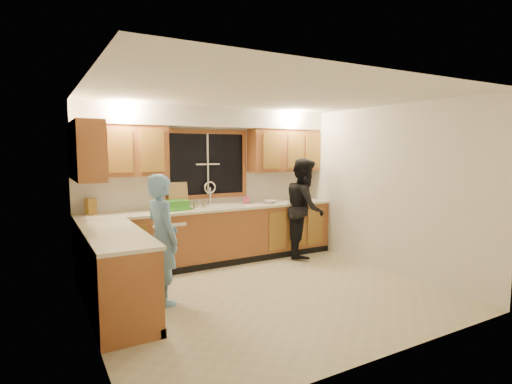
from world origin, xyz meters
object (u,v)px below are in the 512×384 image
Objects in this scene: dishwasher at (164,244)px; soap_bottle at (246,199)px; stove at (125,288)px; man at (162,239)px; bowl at (270,202)px; woman at (305,208)px; knife_block at (91,206)px; sink at (215,210)px; dish_crate at (177,205)px.

soap_bottle reaches higher than dishwasher.
man is (0.56, 0.55, 0.33)m from stove.
soap_bottle reaches higher than bowl.
knife_block is (-3.36, 0.53, 0.19)m from woman.
woman is 1.02m from soap_bottle.
man reaches higher than sink.
dish_crate is 1.92× the size of soap_bottle.
woman is 2.19m from dish_crate.
woman is 3.41m from knife_block.
woman is (3.31, 1.44, 0.40)m from stove.
dishwasher is at bearing -179.01° from sink.
sink is 1.86m from knife_block.
sink is 5.08× the size of soap_bottle.
knife_block reaches higher than soap_bottle.
dishwasher is 2.53× the size of dish_crate.
dish_crate is at bearing -178.71° from sink.
knife_block reaches higher than dishwasher.
sink is 1.05× the size of dishwasher.
woman is (2.36, -0.37, 0.44)m from dishwasher.
sink reaches higher than bowl.
soap_bottle is (0.61, 0.08, 0.14)m from sink.
sink is at bearing 0.99° from dishwasher.
knife_block is (-0.61, 1.43, 0.26)m from man.
bowl is (1.65, -0.06, -0.05)m from dish_crate.
dishwasher is 0.48× the size of woman.
man is at bearing 44.54° from stove.
knife_block is at bearing 178.21° from soap_bottle.
dishwasher is 1.58m from soap_bottle.
dishwasher is 0.62m from dish_crate.
woman reaches higher than bowl.
knife_block is 1.06× the size of bowl.
sink is at bearing -28.99° from knife_block.
knife_block is at bearing 91.45° from stove.
knife_block is at bearing 172.13° from dish_crate.
man reaches higher than dish_crate.
stove is at bearing -122.55° from dish_crate.
dish_crate is at bearing 117.23° from woman.
soap_bottle is at bearing 100.02° from woman.
stove is at bearing -117.69° from dishwasher.
knife_block is 0.73× the size of dish_crate.
stove is 2.77× the size of dish_crate.
woman reaches higher than soap_bottle.
woman is at bearing -9.60° from dish_crate.
sink is at bearing -173.01° from soap_bottle.
woman is at bearing -14.08° from sink.
woman reaches higher than dish_crate.
man is 6.61× the size of knife_block.
soap_bottle reaches higher than dish_crate.
sink is 1.56m from woman.
dish_crate is (1.16, 1.81, 0.55)m from stove.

